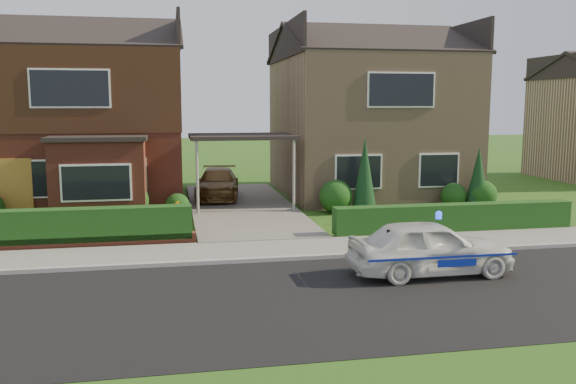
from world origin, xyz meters
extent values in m
plane|color=#224A13|center=(0.00, 0.00, 0.00)|extent=(120.00, 120.00, 0.00)
cube|color=black|center=(0.00, 0.00, 0.00)|extent=(60.00, 6.00, 0.02)
cube|color=#9E9993|center=(0.00, 3.05, 0.06)|extent=(60.00, 0.16, 0.12)
cube|color=slate|center=(0.00, 4.10, 0.05)|extent=(60.00, 2.00, 0.10)
cube|color=#666059|center=(0.00, 11.00, 0.06)|extent=(3.80, 12.00, 0.12)
cube|color=brown|center=(-5.80, 14.00, 2.90)|extent=(7.20, 8.00, 5.80)
cube|color=white|center=(-7.38, 9.98, 1.40)|extent=(1.80, 0.08, 1.30)
cube|color=white|center=(-4.22, 9.98, 1.40)|extent=(1.60, 0.08, 1.30)
cube|color=white|center=(-5.80, 9.98, 4.40)|extent=(2.60, 0.08, 1.30)
cube|color=black|center=(-5.80, 14.00, 4.35)|extent=(7.26, 8.06, 2.90)
cube|color=brown|center=(-4.94, 9.30, 1.35)|extent=(3.00, 1.40, 2.70)
cube|color=black|center=(-4.94, 9.30, 2.77)|extent=(3.20, 1.60, 0.14)
cube|color=#9B7E5F|center=(5.80, 14.00, 2.90)|extent=(7.20, 8.00, 5.80)
cube|color=white|center=(4.22, 9.98, 1.40)|extent=(1.80, 0.08, 1.30)
cube|color=white|center=(7.38, 9.98, 1.40)|extent=(1.60, 0.08, 1.30)
cube|color=white|center=(5.80, 9.98, 4.40)|extent=(2.60, 0.08, 1.30)
cube|color=black|center=(0.00, 11.00, 2.70)|extent=(3.80, 3.00, 0.14)
cylinder|color=gray|center=(-1.70, 9.60, 1.35)|extent=(0.10, 0.10, 2.70)
cylinder|color=gray|center=(1.70, 9.60, 1.35)|extent=(0.10, 0.10, 2.70)
cube|color=brown|center=(-5.80, 5.30, 0.18)|extent=(7.70, 0.25, 0.36)
cube|color=#183811|center=(-5.80, 5.45, 0.00)|extent=(7.50, 0.55, 0.90)
cube|color=#183811|center=(5.80, 5.35, 0.00)|extent=(7.50, 0.55, 0.80)
sphere|color=#183811|center=(-4.00, 9.30, 0.66)|extent=(1.32, 1.32, 1.32)
sphere|color=#183811|center=(-2.40, 9.60, 0.42)|extent=(0.84, 0.84, 0.84)
sphere|color=#183811|center=(3.20, 9.40, 0.60)|extent=(1.20, 1.20, 1.20)
sphere|color=#183811|center=(7.80, 9.50, 0.48)|extent=(0.96, 0.96, 0.96)
sphere|color=#183811|center=(8.80, 9.20, 0.54)|extent=(1.08, 1.08, 1.08)
cone|color=black|center=(4.20, 9.20, 1.30)|extent=(0.90, 0.90, 2.60)
cone|color=black|center=(8.60, 9.20, 1.10)|extent=(0.90, 0.90, 2.20)
imported|color=silver|center=(3.18, 1.20, 0.64)|extent=(1.56, 3.76, 1.27)
sphere|color=#193FF2|center=(3.37, 1.20, 1.35)|extent=(0.17, 0.17, 0.17)
cube|color=navy|center=(3.18, 0.44, 0.59)|extent=(3.44, 0.02, 0.05)
cube|color=navy|center=(3.18, 1.96, 0.59)|extent=(3.44, 0.02, 0.05)
ellipsoid|color=black|center=(2.13, 1.10, 0.90)|extent=(0.22, 0.17, 0.21)
sphere|color=white|center=(2.15, 1.04, 0.89)|extent=(0.11, 0.11, 0.11)
sphere|color=black|center=(2.15, 1.08, 1.04)|extent=(0.13, 0.13, 0.13)
cone|color=black|center=(2.11, 1.09, 1.10)|extent=(0.04, 0.04, 0.05)
cone|color=black|center=(2.20, 1.09, 1.10)|extent=(0.04, 0.04, 0.05)
imported|color=brown|center=(-0.76, 12.98, 0.71)|extent=(2.11, 4.21, 1.17)
imported|color=gray|center=(-3.60, 7.16, 0.40)|extent=(0.45, 0.33, 0.80)
imported|color=gray|center=(-2.50, 9.00, 0.34)|extent=(0.45, 0.41, 0.67)
imported|color=gray|center=(-2.70, 6.00, 0.38)|extent=(0.57, 0.57, 0.76)
camera|label=1|loc=(-2.55, -11.48, 3.88)|focal=38.00mm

